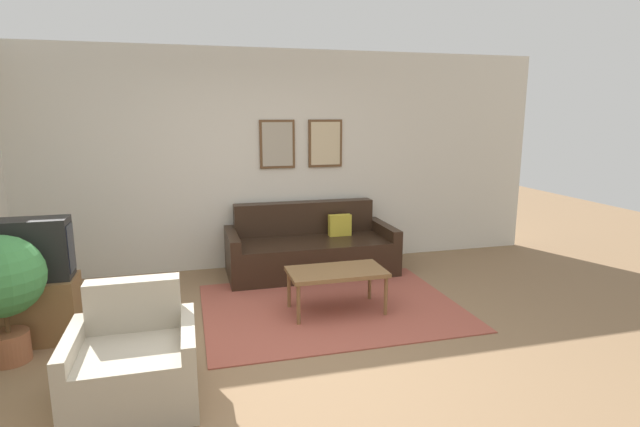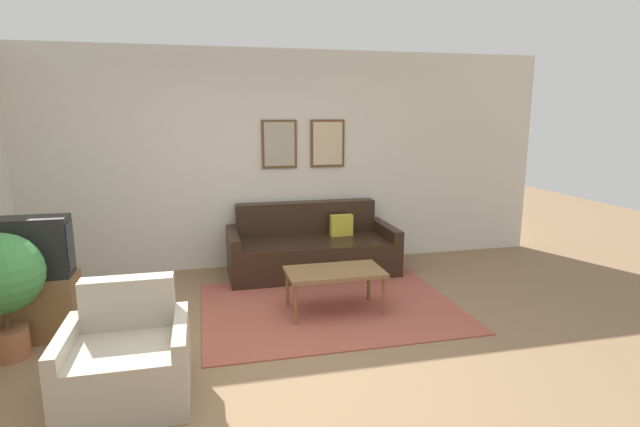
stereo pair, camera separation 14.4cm
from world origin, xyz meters
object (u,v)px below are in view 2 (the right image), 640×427
object	(u,v)px
tv	(31,248)
potted_plant_tall	(1,279)
armchair	(127,361)
couch	(311,249)
coffee_table	(335,274)

from	to	relation	value
tv	potted_plant_tall	size ratio (longest dim) A/B	0.61
tv	armchair	distance (m)	1.57
tv	potted_plant_tall	distance (m)	0.41
couch	potted_plant_tall	world-z (taller)	potted_plant_tall
coffee_table	potted_plant_tall	distance (m)	2.80
armchair	potted_plant_tall	size ratio (longest dim) A/B	0.80
potted_plant_tall	couch	bearing A→B (deg)	29.40
coffee_table	potted_plant_tall	size ratio (longest dim) A/B	0.92
tv	couch	bearing A→B (deg)	24.48
couch	coffee_table	xyz separation A→B (m)	(-0.06, -1.31, 0.11)
armchair	tv	bearing A→B (deg)	134.66
armchair	potted_plant_tall	bearing A→B (deg)	148.66
tv	armchair	size ratio (longest dim) A/B	0.76
coffee_table	armchair	world-z (taller)	armchair
couch	coffee_table	world-z (taller)	couch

